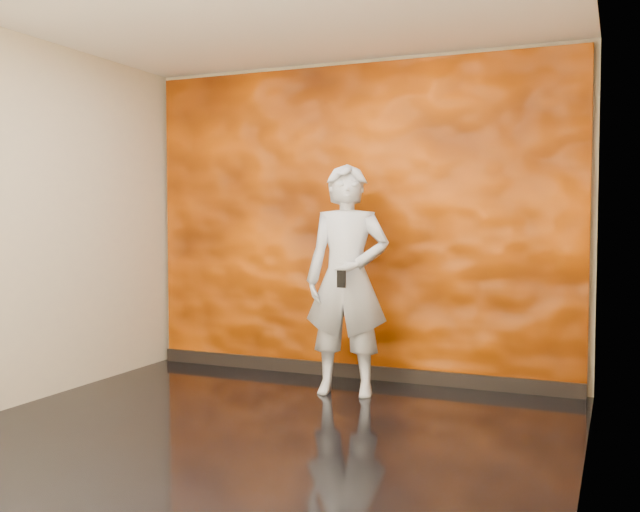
% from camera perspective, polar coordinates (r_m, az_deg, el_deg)
% --- Properties ---
extents(room, '(4.02, 4.02, 2.81)m').
position_cam_1_polar(room, '(4.51, -5.83, 2.86)').
color(room, black).
rests_on(room, ground).
extents(feature_wall, '(3.90, 0.06, 2.75)m').
position_cam_1_polar(feature_wall, '(6.30, 2.78, 2.73)').
color(feature_wall, '#F55E00').
rests_on(feature_wall, ground).
extents(baseboard, '(3.90, 0.04, 0.12)m').
position_cam_1_polar(baseboard, '(6.40, 2.62, -9.17)').
color(baseboard, black).
rests_on(baseboard, ground).
extents(man, '(0.73, 0.54, 1.84)m').
position_cam_1_polar(man, '(5.70, 2.19, -1.92)').
color(man, '#A3A8B2').
rests_on(man, ground).
extents(phone, '(0.07, 0.02, 0.13)m').
position_cam_1_polar(phone, '(5.43, 1.72, -1.86)').
color(phone, black).
rests_on(phone, man).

